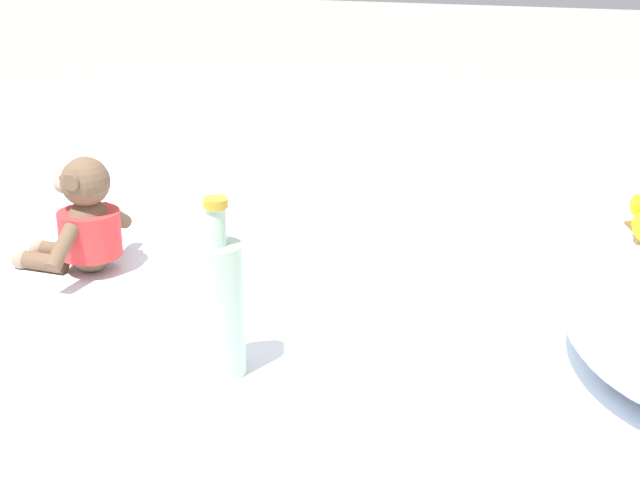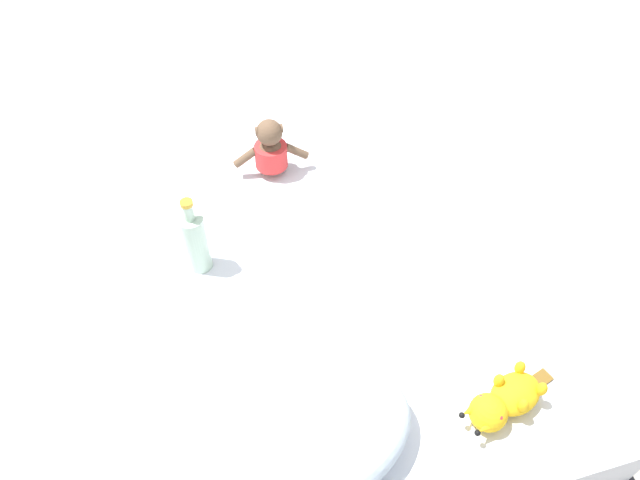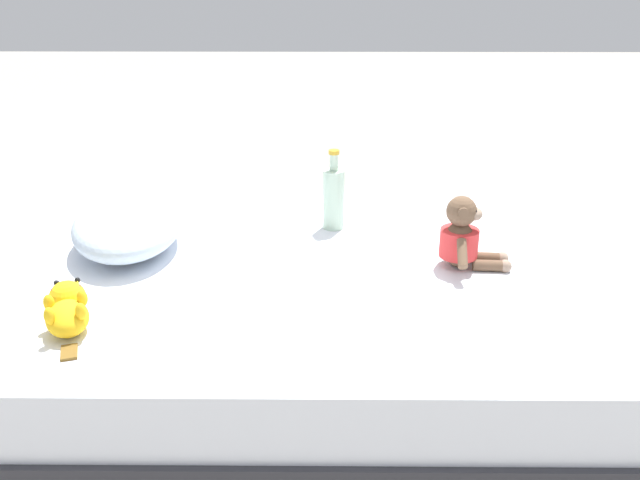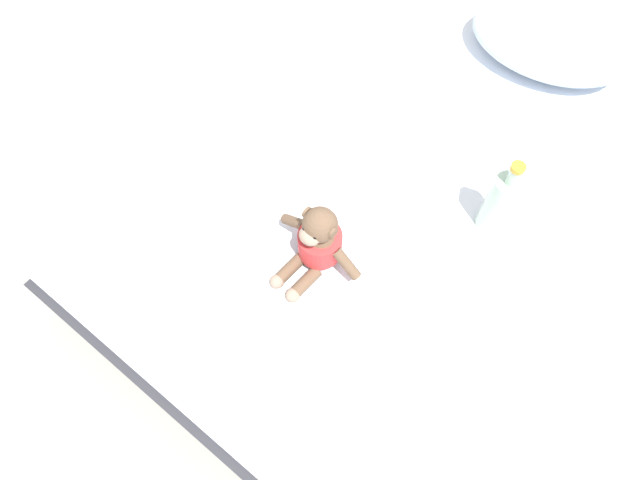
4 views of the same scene
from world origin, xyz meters
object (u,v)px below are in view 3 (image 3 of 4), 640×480
at_px(plush_monkey, 463,238).
at_px(plush_yellow_creature, 67,309).
at_px(bed, 336,329).
at_px(glass_bottle, 334,197).
at_px(pillow, 128,225).

xyz_separation_m(plush_monkey, plush_yellow_creature, (-0.38, 1.12, -0.05)).
bearing_deg(plush_yellow_creature, bed, -64.15).
relative_size(plush_yellow_creature, glass_bottle, 1.12).
relative_size(plush_monkey, glass_bottle, 0.99).
bearing_deg(bed, glass_bottle, 0.98).
bearing_deg(plush_monkey, glass_bottle, 51.11).
xyz_separation_m(bed, pillow, (0.17, 0.70, 0.30)).
height_order(bed, pillow, pillow).
xyz_separation_m(bed, plush_monkey, (0.03, -0.40, 0.31)).
distance_m(bed, pillow, 0.78).
height_order(bed, plush_monkey, plush_monkey).
distance_m(pillow, glass_bottle, 0.72).
distance_m(pillow, plush_monkey, 1.11).
bearing_deg(glass_bottle, plush_yellow_creature, 134.52).
bearing_deg(plush_yellow_creature, plush_monkey, -71.20).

